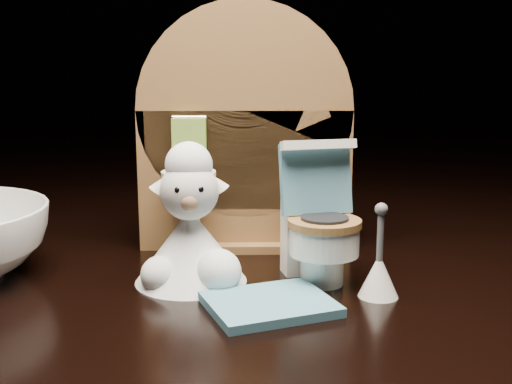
% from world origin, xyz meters
% --- Properties ---
extents(backdrop_panel, '(0.13, 0.05, 0.15)m').
position_xyz_m(backdrop_panel, '(-0.00, 0.06, 0.07)').
color(backdrop_panel, brown).
rests_on(backdrop_panel, ground).
extents(toy_toilet, '(0.04, 0.05, 0.08)m').
position_xyz_m(toy_toilet, '(0.04, 0.00, 0.03)').
color(toy_toilet, white).
rests_on(toy_toilet, ground).
extents(bath_mat, '(0.07, 0.06, 0.00)m').
position_xyz_m(bath_mat, '(0.01, -0.04, 0.00)').
color(bath_mat, teal).
rests_on(bath_mat, ground).
extents(toilet_brush, '(0.02, 0.02, 0.05)m').
position_xyz_m(toilet_brush, '(0.07, -0.02, 0.01)').
color(toilet_brush, white).
rests_on(toilet_brush, ground).
extents(plush_lamb, '(0.06, 0.06, 0.08)m').
position_xyz_m(plush_lamb, '(-0.03, -0.00, 0.03)').
color(plush_lamb, white).
rests_on(plush_lamb, ground).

